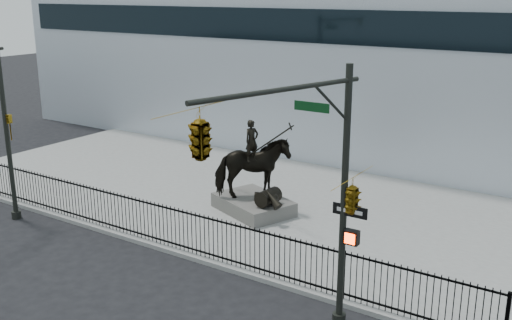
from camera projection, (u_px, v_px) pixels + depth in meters
The scene contains 7 objects.
ground at pixel (144, 263), 19.73m from camera, with size 120.00×120.00×0.00m, color black.
plaza at pixel (259, 201), 25.33m from camera, with size 30.00×12.00×0.15m, color gray.
building at pixel (382, 65), 34.54m from camera, with size 44.00×14.00×9.00m, color silver.
picket_fence at pixel (168, 226), 20.48m from camera, with size 22.10×0.10×1.50m.
statue_plinth at pixel (253, 205), 23.82m from camera, with size 3.04×2.09×0.57m, color #605D57.
equestrian_statue at pixel (254, 170), 23.37m from camera, with size 3.66×2.99×3.31m.
traffic_signal_right at pixel (282, 168), 13.37m from camera, with size 2.17×6.86×7.00m.
Camera 1 is at (13.03, -13.01, 8.70)m, focal length 42.00 mm.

